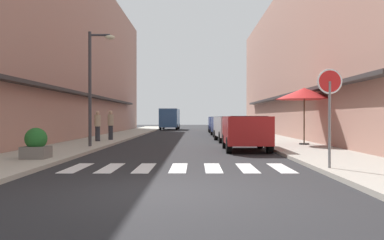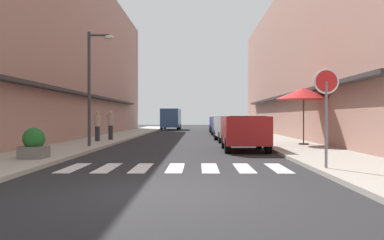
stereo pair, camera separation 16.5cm
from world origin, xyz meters
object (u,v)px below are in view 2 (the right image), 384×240
(round_street_sign, at_px, (326,92))
(cafe_umbrella, at_px, (304,94))
(street_lamp, at_px, (93,76))
(planter_corner, at_px, (34,144))
(pedestrian_walking_near, at_px, (97,125))
(pedestrian_walking_far, at_px, (111,124))
(parked_car_distant, at_px, (219,123))
(parked_car_mid, at_px, (232,126))
(parked_car_far, at_px, (224,124))
(delivery_van, at_px, (171,117))
(parked_car_near, at_px, (245,129))

(round_street_sign, distance_m, cafe_umbrella, 9.19)
(round_street_sign, xyz_separation_m, street_lamp, (-7.97, 7.76, 1.20))
(planter_corner, distance_m, pedestrian_walking_near, 9.36)
(round_street_sign, relative_size, street_lamp, 0.50)
(planter_corner, height_order, pedestrian_walking_far, pedestrian_walking_far)
(parked_car_distant, xyz_separation_m, pedestrian_walking_near, (-7.44, -15.47, 0.06))
(pedestrian_walking_far, bearing_deg, parked_car_mid, -14.20)
(parked_car_far, distance_m, pedestrian_walking_near, 11.28)
(planter_corner, bearing_deg, pedestrian_walking_near, 91.77)
(street_lamp, height_order, cafe_umbrella, street_lamp)
(cafe_umbrella, bearing_deg, parked_car_far, 105.34)
(parked_car_mid, distance_m, pedestrian_walking_far, 7.00)
(parked_car_far, relative_size, round_street_sign, 1.68)
(planter_corner, relative_size, pedestrian_walking_far, 0.58)
(parked_car_mid, relative_size, street_lamp, 0.88)
(round_street_sign, bearing_deg, parked_car_mid, 95.69)
(parked_car_distant, bearing_deg, parked_car_far, -90.00)
(delivery_van, bearing_deg, parked_car_near, -80.21)
(round_street_sign, distance_m, pedestrian_walking_near, 14.65)
(parked_car_far, distance_m, parked_car_distant, 7.00)
(parked_car_distant, bearing_deg, street_lamp, -108.92)
(parked_car_near, relative_size, parked_car_far, 0.92)
(street_lamp, bearing_deg, cafe_umbrella, 7.35)
(parked_car_mid, distance_m, round_street_sign, 13.38)
(planter_corner, bearing_deg, cafe_umbrella, 33.16)
(delivery_van, height_order, round_street_sign, round_street_sign)
(parked_car_near, xyz_separation_m, parked_car_far, (0.00, 13.41, 0.00))
(parked_car_far, distance_m, pedestrian_walking_far, 10.04)
(street_lamp, height_order, pedestrian_walking_near, street_lamp)
(street_lamp, bearing_deg, parked_car_distant, 71.08)
(parked_car_distant, height_order, street_lamp, street_lamp)
(parked_car_near, relative_size, parked_car_distant, 1.00)
(parked_car_far, bearing_deg, round_street_sign, -86.25)
(street_lamp, distance_m, planter_corner, 6.08)
(parked_car_near, height_order, pedestrian_walking_near, pedestrian_walking_near)
(parked_car_near, distance_m, delivery_van, 29.54)
(parked_car_mid, bearing_deg, planter_corner, -123.22)
(pedestrian_walking_far, bearing_deg, cafe_umbrella, -38.09)
(delivery_van, bearing_deg, round_street_sign, -79.97)
(parked_car_far, bearing_deg, parked_car_near, -90.00)
(delivery_van, bearing_deg, pedestrian_walking_near, -95.72)
(parked_car_far, relative_size, pedestrian_walking_near, 2.61)
(pedestrian_walking_far, bearing_deg, delivery_van, 68.45)
(parked_car_distant, distance_m, round_street_sign, 27.22)
(parked_car_mid, bearing_deg, round_street_sign, -84.31)
(parked_car_far, relative_size, planter_corner, 4.42)
(parked_car_mid, relative_size, parked_car_far, 1.05)
(parked_car_mid, xyz_separation_m, delivery_van, (-5.02, 22.60, 0.48))
(round_street_sign, xyz_separation_m, pedestrian_walking_far, (-8.32, 12.97, -1.06))
(cafe_umbrella, distance_m, planter_corner, 12.36)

